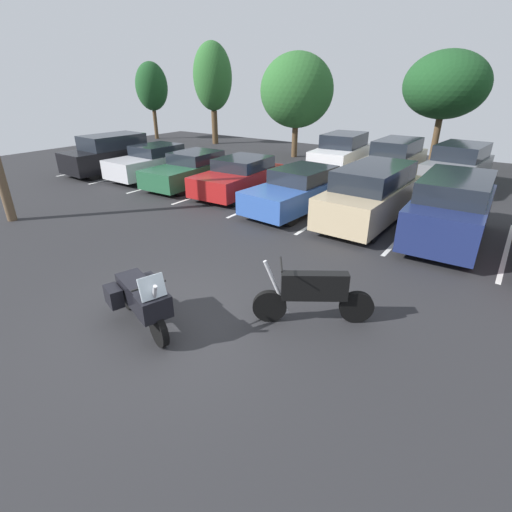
{
  "coord_description": "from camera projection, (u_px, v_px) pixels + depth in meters",
  "views": [
    {
      "loc": [
        4.92,
        -4.13,
        4.3
      ],
      "look_at": [
        0.56,
        2.06,
        0.79
      ],
      "focal_mm": 26.69,
      "sensor_mm": 36.0,
      "label": 1
    }
  ],
  "objects": [
    {
      "name": "car_far_white",
      "position": [
        341.0,
        154.0,
        19.17
      ],
      "size": [
        2.09,
        4.44,
        1.89
      ],
      "color": "white",
      "rests_on": "ground"
    },
    {
      "name": "tree_rear",
      "position": [
        213.0,
        77.0,
        26.42
      ],
      "size": [
        2.69,
        2.69,
        6.74
      ],
      "color": "#4C3823",
      "rests_on": "ground"
    },
    {
      "name": "car_blue",
      "position": [
        300.0,
        190.0,
        13.69
      ],
      "size": [
        2.19,
        4.95,
        1.47
      ],
      "color": "#2D519E",
      "rests_on": "ground"
    },
    {
      "name": "car_green",
      "position": [
        193.0,
        169.0,
        16.93
      ],
      "size": [
        2.05,
        4.76,
        1.42
      ],
      "color": "#235638",
      "rests_on": "ground"
    },
    {
      "name": "car_tan",
      "position": [
        371.0,
        194.0,
        12.41
      ],
      "size": [
        1.97,
        4.94,
        1.82
      ],
      "color": "tan",
      "rests_on": "ground"
    },
    {
      "name": "motorcycle_touring",
      "position": [
        141.0,
        298.0,
        7.03
      ],
      "size": [
        2.1,
        1.16,
        1.35
      ],
      "color": "black",
      "rests_on": "ground"
    },
    {
      "name": "tree_far_left",
      "position": [
        297.0,
        91.0,
        21.87
      ],
      "size": [
        4.2,
        4.2,
        5.8
      ],
      "color": "#4C3823",
      "rests_on": "ground"
    },
    {
      "name": "car_red",
      "position": [
        239.0,
        177.0,
        15.58
      ],
      "size": [
        2.13,
        4.29,
        1.43
      ],
      "color": "maroon",
      "rests_on": "ground"
    },
    {
      "name": "car_navy",
      "position": [
        451.0,
        209.0,
        10.86
      ],
      "size": [
        2.03,
        4.49,
        1.88
      ],
      "color": "navy",
      "rests_on": "ground"
    },
    {
      "name": "ground",
      "position": [
        172.0,
        324.0,
        7.46
      ],
      "size": [
        44.0,
        44.0,
        0.1
      ],
      "primitive_type": "cube",
      "color": "#262628"
    },
    {
      "name": "parking_stripes",
      "position": [
        296.0,
        207.0,
        14.12
      ],
      "size": [
        24.38,
        4.81,
        0.01
      ],
      "color": "silver",
      "rests_on": "ground"
    },
    {
      "name": "motorcycle_second",
      "position": [
        313.0,
        294.0,
        7.22
      ],
      "size": [
        2.0,
        1.41,
        1.31
      ],
      "color": "black",
      "rests_on": "ground"
    },
    {
      "name": "tree_right",
      "position": [
        152.0,
        87.0,
        29.08
      ],
      "size": [
        2.41,
        2.41,
        5.59
      ],
      "color": "#4C3823",
      "rests_on": "ground"
    },
    {
      "name": "tree_far_right",
      "position": [
        446.0,
        85.0,
        20.91
      ],
      "size": [
        4.54,
        4.54,
        5.84
      ],
      "color": "#4C3823",
      "rests_on": "ground"
    },
    {
      "name": "car_black",
      "position": [
        112.0,
        154.0,
        19.24
      ],
      "size": [
        2.16,
        4.71,
        1.84
      ],
      "color": "black",
      "rests_on": "ground"
    },
    {
      "name": "car_far_grey",
      "position": [
        457.0,
        167.0,
        16.17
      ],
      "size": [
        2.26,
        4.43,
        1.88
      ],
      "color": "slate",
      "rests_on": "ground"
    },
    {
      "name": "car_silver",
      "position": [
        154.0,
        162.0,
        18.2
      ],
      "size": [
        1.89,
        4.45,
        1.51
      ],
      "color": "#B7B7BC",
      "rests_on": "ground"
    },
    {
      "name": "car_far_champagne",
      "position": [
        395.0,
        160.0,
        17.73
      ],
      "size": [
        1.79,
        4.83,
        1.83
      ],
      "color": "#C1B289",
      "rests_on": "ground"
    }
  ]
}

